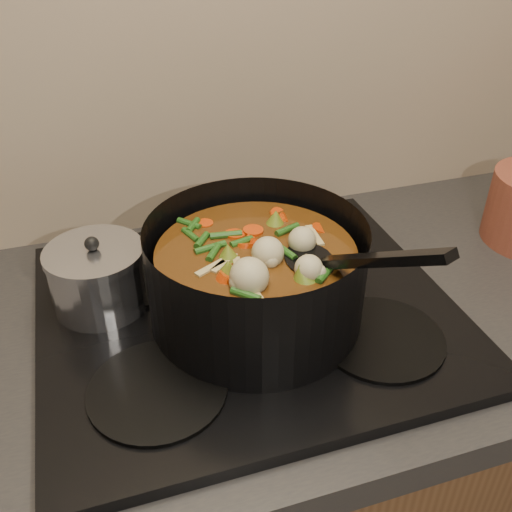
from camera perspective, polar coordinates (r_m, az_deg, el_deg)
name	(u,v)px	position (r m, az deg, el deg)	size (l,w,h in m)	color
counter	(249,491)	(1.23, -0.69, -22.47)	(2.64, 0.64, 0.91)	brown
stovetop	(247,311)	(0.88, -0.89, -5.49)	(0.62, 0.54, 0.03)	black
stockpot	(256,277)	(0.82, 0.05, -2.15)	(0.36, 0.41, 0.23)	black
saucepan	(98,277)	(0.89, -15.51, -2.04)	(0.15, 0.15, 0.12)	silver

